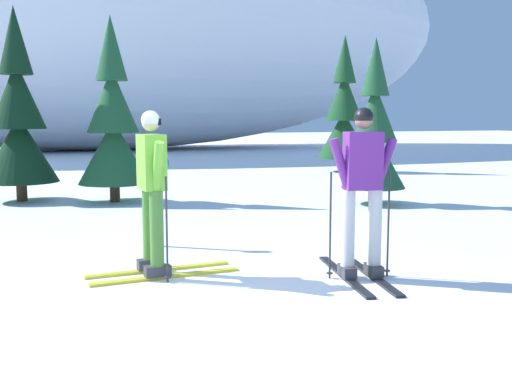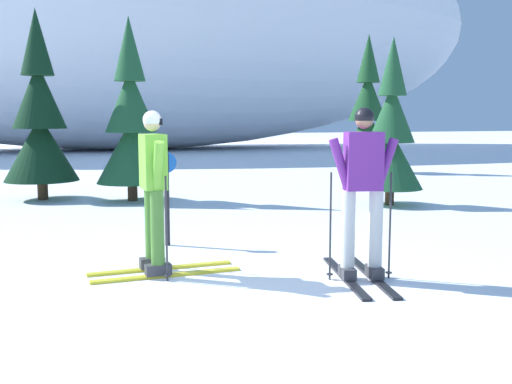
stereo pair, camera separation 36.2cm
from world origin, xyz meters
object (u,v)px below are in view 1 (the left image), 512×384
(skier_purple_jacket, at_px, (362,191))
(trail_marker_post, at_px, (159,193))
(pine_tree_center_right, at_px, (374,135))
(pine_tree_far_right, at_px, (344,115))
(skier_lime_jacket, at_px, (153,190))
(pine_tree_far_left, at_px, (18,121))
(pine_tree_center_left, at_px, (113,125))

(skier_purple_jacket, xyz_separation_m, trail_marker_post, (-1.68, 2.44, -0.24))
(pine_tree_center_right, bearing_deg, skier_purple_jacket, -123.77)
(pine_tree_far_right, bearing_deg, skier_lime_jacket, -128.57)
(skier_purple_jacket, height_order, pine_tree_far_right, pine_tree_far_right)
(trail_marker_post, bearing_deg, pine_tree_far_right, 48.55)
(skier_purple_jacket, bearing_deg, trail_marker_post, 124.50)
(skier_lime_jacket, height_order, pine_tree_far_left, pine_tree_far_left)
(skier_purple_jacket, relative_size, pine_tree_center_right, 0.56)
(skier_lime_jacket, distance_m, pine_tree_center_left, 6.23)
(pine_tree_far_right, xyz_separation_m, trail_marker_post, (-8.09, -9.16, -1.10))
(pine_tree_far_left, bearing_deg, skier_purple_jacket, -66.74)
(trail_marker_post, bearing_deg, pine_tree_center_left, 89.02)
(skier_lime_jacket, bearing_deg, pine_tree_far_left, 100.89)
(skier_lime_jacket, height_order, pine_tree_center_left, pine_tree_center_left)
(skier_purple_jacket, xyz_separation_m, pine_tree_center_right, (3.26, 4.87, 0.43))
(pine_tree_far_left, xyz_separation_m, pine_tree_far_right, (9.83, 3.66, 0.15))
(skier_lime_jacket, relative_size, pine_tree_far_right, 0.42)
(skier_purple_jacket, height_order, skier_lime_jacket, skier_purple_jacket)
(skier_lime_jacket, xyz_separation_m, pine_tree_far_right, (8.49, 10.65, 0.87))
(pine_tree_center_left, bearing_deg, skier_lime_jacket, -94.39)
(skier_lime_jacket, xyz_separation_m, pine_tree_far_left, (-1.34, 6.99, 0.72))
(pine_tree_far_left, bearing_deg, skier_lime_jacket, -79.11)
(pine_tree_far_right, bearing_deg, skier_purple_jacket, -118.92)
(pine_tree_center_left, xyz_separation_m, pine_tree_far_right, (8.01, 4.46, 0.23))
(skier_lime_jacket, distance_m, pine_tree_far_left, 7.15)
(skier_purple_jacket, distance_m, pine_tree_center_right, 5.88)
(skier_purple_jacket, distance_m, trail_marker_post, 2.97)
(trail_marker_post, bearing_deg, pine_tree_far_left, 107.52)
(pine_tree_far_left, relative_size, pine_tree_far_right, 0.92)
(skier_purple_jacket, relative_size, pine_tree_far_right, 0.42)
(pine_tree_far_left, height_order, pine_tree_far_right, pine_tree_far_right)
(pine_tree_center_left, distance_m, pine_tree_far_right, 9.18)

